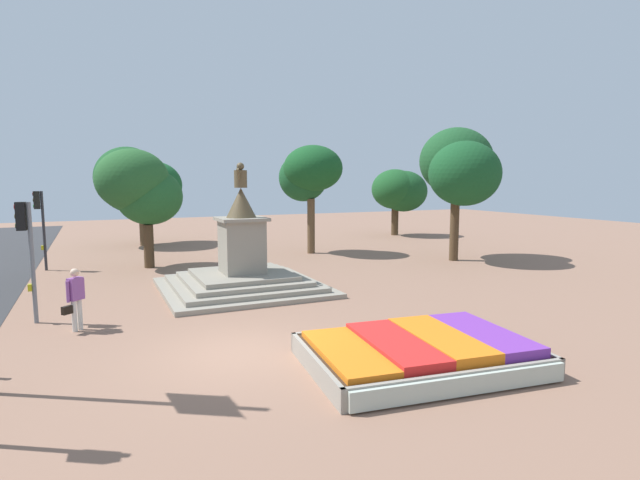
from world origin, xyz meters
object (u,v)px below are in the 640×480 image
(traffic_light_mid_block, at_px, (27,240))
(traffic_light_far_corner, at_px, (40,216))
(statue_monument, at_px, (242,268))
(flower_planter, at_px, (421,353))
(pedestrian_with_handbag, at_px, (75,296))

(traffic_light_mid_block, height_order, traffic_light_far_corner, traffic_light_far_corner)
(statue_monument, xyz_separation_m, traffic_light_mid_block, (-6.75, -1.80, 1.61))
(flower_planter, distance_m, traffic_light_far_corner, 19.05)
(flower_planter, distance_m, statue_monument, 9.31)
(traffic_light_far_corner, height_order, pedestrian_with_handbag, traffic_light_far_corner)
(traffic_light_mid_block, bearing_deg, flower_planter, -41.82)
(traffic_light_mid_block, bearing_deg, pedestrian_with_handbag, -48.19)
(traffic_light_mid_block, bearing_deg, traffic_light_far_corner, 92.60)
(flower_planter, bearing_deg, pedestrian_with_handbag, 139.41)
(statue_monument, distance_m, traffic_light_mid_block, 7.16)
(statue_monument, height_order, traffic_light_mid_block, statue_monument)
(statue_monument, bearing_deg, flower_planter, -80.70)
(flower_planter, xyz_separation_m, traffic_light_mid_block, (-8.25, 7.38, 2.12))
(flower_planter, height_order, statue_monument, statue_monument)
(flower_planter, xyz_separation_m, statue_monument, (-1.50, 9.17, 0.51))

